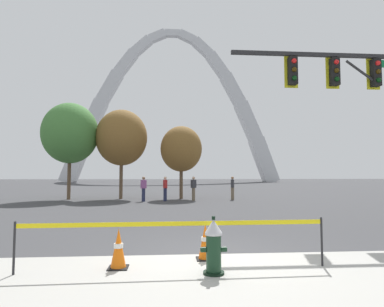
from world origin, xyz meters
name	(u,v)px	position (x,y,z in m)	size (l,w,h in m)	color
ground_plane	(212,255)	(0.00, 0.00, 0.00)	(240.00, 240.00, 0.00)	#3D3D3F
fire_hydrant	(214,247)	(-0.14, -1.29, 0.47)	(0.46, 0.48, 0.99)	black
caution_tape_barrier	(175,235)	(-0.80, -1.04, 0.63)	(5.55, 0.16, 0.91)	#232326
traffic_cone_by_hydrant	(205,242)	(-0.17, -0.34, 0.36)	(0.36, 0.36, 0.73)	black
traffic_cone_mid_sidewalk	(118,249)	(-1.83, -0.84, 0.36)	(0.36, 0.36, 0.73)	black
traffic_signal_gantry	(366,96)	(5.51, 2.96, 4.27)	(6.42, 0.44, 6.00)	#232326
monument_arch	(172,113)	(0.00, 69.04, 16.43)	(51.11, 3.31, 37.41)	silver
tree_far_left	(70,133)	(-7.77, 16.00, 4.61)	(3.85, 3.85, 6.73)	brown
tree_left_mid	(122,138)	(-4.26, 16.30, 4.36)	(3.64, 3.64, 6.37)	brown
tree_center_left	(181,149)	(0.02, 16.10, 3.56)	(2.98, 2.98, 5.21)	brown
pedestrian_walking_left	(233,188)	(3.49, 14.94, 0.82)	(0.29, 0.38, 1.59)	brown
pedestrian_standing_center	(194,188)	(0.77, 14.50, 0.82)	(0.39, 0.37, 1.59)	brown
pedestrian_walking_right	(165,188)	(-1.11, 14.21, 0.82)	(0.29, 0.38, 1.59)	#232847
pedestrian_near_trees	(144,189)	(-2.49, 13.97, 0.82)	(0.38, 0.38, 1.59)	#232847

